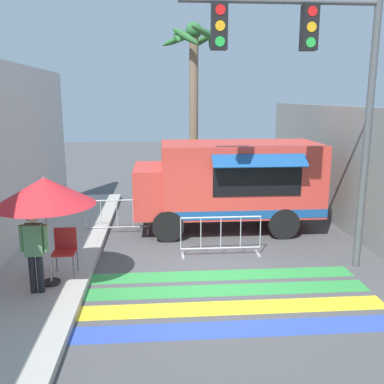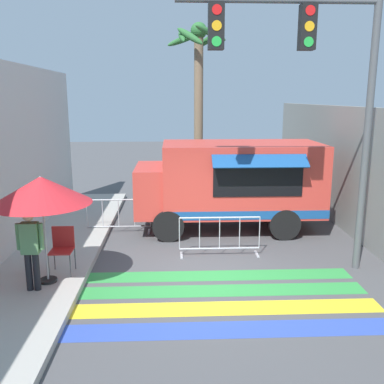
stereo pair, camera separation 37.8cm
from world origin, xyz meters
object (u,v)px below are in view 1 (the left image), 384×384
at_px(barricade_front, 221,236).
at_px(palm_tree, 194,79).
at_px(vendor_person, 34,247).
at_px(folding_chair, 65,247).
at_px(traffic_signal_pole, 310,70).
at_px(food_truck, 225,180).
at_px(barricade_side, 117,217).
at_px(patio_umbrella, 45,192).

xyz_separation_m(barricade_front, palm_tree, (-0.16, 6.34, 4.09)).
bearing_deg(vendor_person, barricade_front, 44.50).
bearing_deg(barricade_front, folding_chair, -161.20).
xyz_separation_m(traffic_signal_pole, barricade_front, (-1.72, 0.96, -3.97)).
relative_size(food_truck, barricade_front, 2.65).
xyz_separation_m(folding_chair, barricade_side, (0.81, 3.22, -0.26)).
relative_size(traffic_signal_pole, patio_umbrella, 2.79).
xyz_separation_m(traffic_signal_pole, vendor_person, (-5.65, -1.15, -3.39)).
height_order(barricade_side, palm_tree, palm_tree).
distance_m(barricade_front, palm_tree, 7.54).
relative_size(vendor_person, barricade_front, 0.81).
height_order(vendor_person, barricade_front, vendor_person).
bearing_deg(traffic_signal_pole, patio_umbrella, -171.88).
xyz_separation_m(food_truck, patio_umbrella, (-4.21, -3.97, 0.60)).
bearing_deg(barricade_front, palm_tree, 91.45).
distance_m(traffic_signal_pole, barricade_side, 6.68).
height_order(patio_umbrella, barricade_front, patio_umbrella).
bearing_deg(palm_tree, patio_umbrella, -114.02).
height_order(food_truck, barricade_front, food_truck).
xyz_separation_m(vendor_person, barricade_side, (1.18, 4.13, -0.58)).
bearing_deg(vendor_person, traffic_signal_pole, 27.76).
relative_size(food_truck, folding_chair, 5.40).
relative_size(folding_chair, palm_tree, 0.15).
bearing_deg(palm_tree, folding_chair, -114.29).
bearing_deg(traffic_signal_pole, vendor_person, -168.46).
bearing_deg(barricade_side, food_truck, 3.80).
bearing_deg(barricade_side, traffic_signal_pole, -33.59).
height_order(patio_umbrella, vendor_person, patio_umbrella).
height_order(food_truck, barricade_side, food_truck).
distance_m(vendor_person, palm_tree, 9.90).
bearing_deg(patio_umbrella, barricade_side, 75.00).
bearing_deg(barricade_side, folding_chair, -104.14).
height_order(patio_umbrella, barricade_side, patio_umbrella).
relative_size(food_truck, patio_umbrella, 2.42).
bearing_deg(vendor_person, barricade_side, 90.26).
bearing_deg(traffic_signal_pole, barricade_side, 146.41).
bearing_deg(palm_tree, vendor_person, -114.06).
xyz_separation_m(food_truck, palm_tree, (-0.61, 4.12, 3.09)).
height_order(food_truck, palm_tree, palm_tree).
distance_m(vendor_person, barricade_side, 4.33).
bearing_deg(vendor_person, patio_umbrella, 81.22).
bearing_deg(food_truck, traffic_signal_pole, -68.27).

